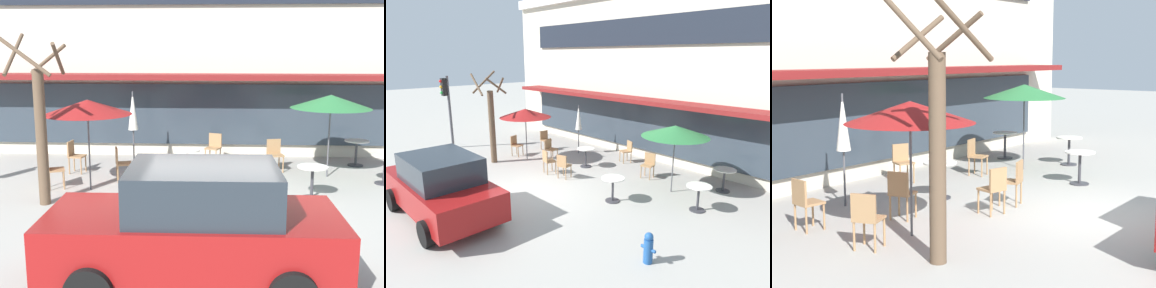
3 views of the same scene
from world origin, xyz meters
TOP-DOWN VIEW (x-y plane):
  - ground_plane at (0.00, 0.00)m, footprint 80.00×80.00m
  - building_facade at (0.00, 9.96)m, footprint 17.86×9.10m
  - cafe_table_streetside at (-0.69, 3.29)m, footprint 0.70×0.70m
  - cafe_table_by_tree at (2.29, 1.61)m, footprint 0.70×0.70m
  - cafe_table_mid_patio at (4.17, 4.87)m, footprint 0.70×0.70m
  - patio_umbrella_green_folded at (-2.30, 4.37)m, footprint 0.28×0.28m
  - patio_umbrella_cream_folded at (-2.96, 2.02)m, footprint 2.10×2.10m
  - patio_umbrella_corner_open at (3.06, 3.58)m, footprint 2.10×2.10m
  - cafe_chair_0 at (-3.82, 3.62)m, footprint 0.44×0.44m
  - cafe_chair_1 at (-0.25, 1.77)m, footprint 0.50×0.50m
  - cafe_chair_2 at (0.01, 4.99)m, footprint 0.52×0.52m
  - cafe_chair_3 at (1.72, 4.14)m, footprint 0.48×0.48m
  - cafe_chair_4 at (-3.90, 2.07)m, footprint 0.52×0.52m
  - cafe_chair_5 at (-2.36, 2.81)m, footprint 0.49×0.49m
  - cafe_chair_6 at (-1.06, 1.69)m, footprint 0.48×0.48m
  - parked_sedan at (-0.17, -2.59)m, footprint 4.23×2.07m
  - street_tree at (-3.68, 0.87)m, footprint 1.13×1.16m

SIDE VIEW (x-z plane):
  - ground_plane at x=0.00m, z-range 0.00..0.00m
  - cafe_table_streetside at x=-0.69m, z-range 0.14..0.90m
  - cafe_table_by_tree at x=2.29m, z-range 0.14..0.90m
  - cafe_table_mid_patio at x=4.17m, z-range 0.14..0.90m
  - cafe_chair_0 at x=-3.82m, z-range 0.08..0.97m
  - cafe_chair_1 at x=-0.25m, z-range 0.08..0.97m
  - cafe_chair_2 at x=0.01m, z-range 0.08..0.97m
  - cafe_chair_3 at x=1.72m, z-range 0.08..0.97m
  - cafe_chair_4 at x=-3.90m, z-range 0.08..0.97m
  - cafe_chair_5 at x=-2.36m, z-range 0.08..0.97m
  - cafe_chair_6 at x=-1.06m, z-range 0.08..0.97m
  - parked_sedan at x=-0.17m, z-range 0.00..1.76m
  - patio_umbrella_green_folded at x=-2.30m, z-range 0.53..2.73m
  - street_tree at x=-3.68m, z-range -0.12..3.59m
  - patio_umbrella_cream_folded at x=-2.96m, z-range 0.92..3.12m
  - patio_umbrella_corner_open at x=3.06m, z-range 0.92..3.12m
  - building_facade at x=0.00m, z-range 0.00..7.29m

